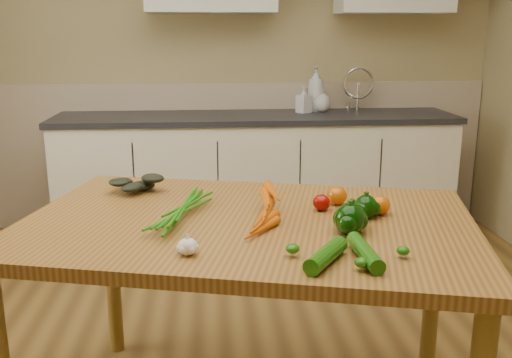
{
  "coord_description": "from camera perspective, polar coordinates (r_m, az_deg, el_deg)",
  "views": [
    {
      "loc": [
        -0.12,
        -1.85,
        1.47
      ],
      "look_at": [
        0.05,
        0.29,
        0.92
      ],
      "focal_mm": 40.0,
      "sensor_mm": 36.0,
      "label": 1
    }
  ],
  "objects": [
    {
      "name": "garlic_bulb",
      "position": [
        1.69,
        -6.86,
        -6.73
      ],
      "size": [
        0.06,
        0.06,
        0.05
      ],
      "primitive_type": "ellipsoid",
      "color": "white",
      "rests_on": "table"
    },
    {
      "name": "leafy_greens",
      "position": [
        2.38,
        -11.89,
        0.08
      ],
      "size": [
        0.22,
        0.2,
        0.11
      ],
      "primitive_type": null,
      "color": "black",
      "rests_on": "table"
    },
    {
      "name": "zucchini_a",
      "position": [
        1.67,
        10.86,
        -7.22
      ],
      "size": [
        0.06,
        0.23,
        0.05
      ],
      "primitive_type": "cylinder",
      "rotation": [
        1.57,
        0.0,
        0.04
      ],
      "color": "#144B08",
      "rests_on": "table"
    },
    {
      "name": "carrot_bunch",
      "position": [
        1.98,
        -1.72,
        -3.02
      ],
      "size": [
        0.34,
        0.29,
        0.08
      ],
      "primitive_type": null,
      "rotation": [
        0.0,
        0.0,
        -0.24
      ],
      "color": "#CF5604",
      "rests_on": "table"
    },
    {
      "name": "tomato_b",
      "position": [
        2.18,
        8.09,
        -1.66
      ],
      "size": [
        0.07,
        0.07,
        0.07
      ],
      "primitive_type": "ellipsoid",
      "color": "#BD5004",
      "rests_on": "table"
    },
    {
      "name": "pepper_c",
      "position": [
        1.86,
        9.34,
        -4.01
      ],
      "size": [
        0.1,
        0.1,
        0.1
      ],
      "primitive_type": "sphere",
      "color": "black",
      "rests_on": "table"
    },
    {
      "name": "zucchini_b",
      "position": [
        1.63,
        7.02,
        -7.59
      ],
      "size": [
        0.16,
        0.2,
        0.05
      ],
      "primitive_type": "cylinder",
      "rotation": [
        1.57,
        0.0,
        -0.59
      ],
      "color": "#144B08",
      "rests_on": "table"
    },
    {
      "name": "counter_run",
      "position": [
        4.17,
        0.13,
        0.45
      ],
      "size": [
        2.84,
        0.64,
        1.14
      ],
      "color": "beige",
      "rests_on": "ground"
    },
    {
      "name": "soap_bottle_b",
      "position": [
        4.18,
        4.8,
        7.91
      ],
      "size": [
        0.12,
        0.12,
        0.19
      ],
      "primitive_type": "imported",
      "rotation": [
        0.0,
        0.0,
        0.6
      ],
      "color": "silver",
      "rests_on": "counter_run"
    },
    {
      "name": "pepper_b",
      "position": [
        2.03,
        10.93,
        -2.76
      ],
      "size": [
        0.08,
        0.08,
        0.08
      ],
      "primitive_type": "sphere",
      "color": "black",
      "rests_on": "table"
    },
    {
      "name": "soap_bottle_a",
      "position": [
        4.27,
        6.0,
        8.94
      ],
      "size": [
        0.16,
        0.16,
        0.33
      ],
      "primitive_type": "imported",
      "rotation": [
        0.0,
        0.0,
        5.98
      ],
      "color": "silver",
      "rests_on": "counter_run"
    },
    {
      "name": "soap_bottle_c",
      "position": [
        4.26,
        6.51,
        7.95
      ],
      "size": [
        0.18,
        0.18,
        0.18
      ],
      "primitive_type": "imported",
      "rotation": [
        0.0,
        0.0,
        5.93
      ],
      "color": "silver",
      "rests_on": "counter_run"
    },
    {
      "name": "tomato_a",
      "position": [
        2.1,
        6.58,
        -2.35
      ],
      "size": [
        0.07,
        0.07,
        0.06
      ],
      "primitive_type": "ellipsoid",
      "color": "#860702",
      "rests_on": "table"
    },
    {
      "name": "pepper_a",
      "position": [
        1.92,
        9.56,
        -3.64
      ],
      "size": [
        0.09,
        0.09,
        0.09
      ],
      "primitive_type": "sphere",
      "color": "black",
      "rests_on": "table"
    },
    {
      "name": "table",
      "position": [
        2.03,
        -0.84,
        -6.53
      ],
      "size": [
        1.76,
        1.35,
        0.84
      ],
      "rotation": [
        0.0,
        0.0,
        -0.24
      ],
      "color": "#95622B",
      "rests_on": "ground"
    },
    {
      "name": "tomato_c",
      "position": [
        2.09,
        12.28,
        -2.58
      ],
      "size": [
        0.07,
        0.07,
        0.07
      ],
      "primitive_type": "ellipsoid",
      "color": "#BD5004",
      "rests_on": "table"
    },
    {
      "name": "room",
      "position": [
        2.04,
        -1.1,
        8.18
      ],
      "size": [
        4.04,
        5.04,
        2.64
      ],
      "color": "brown",
      "rests_on": "ground"
    }
  ]
}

